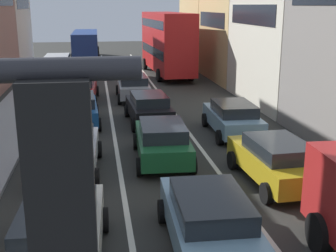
# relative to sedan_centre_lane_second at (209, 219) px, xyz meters

# --- Properties ---
(sidewalk_left) EXTENTS (2.60, 64.00, 0.14)m
(sidewalk_left) POSITION_rel_sedan_centre_lane_second_xyz_m (-6.78, 13.46, -0.73)
(sidewalk_left) COLOR #9A9A9A
(sidewalk_left) RESTS_ON ground
(lane_stripe_left) EXTENTS (0.16, 60.00, 0.01)m
(lane_stripe_left) POSITION_rel_sedan_centre_lane_second_xyz_m (-1.78, 13.46, -0.79)
(lane_stripe_left) COLOR silver
(lane_stripe_left) RESTS_ON ground
(lane_stripe_right) EXTENTS (0.16, 60.00, 0.01)m
(lane_stripe_right) POSITION_rel_sedan_centre_lane_second_xyz_m (1.62, 13.46, -0.79)
(lane_stripe_right) COLOR silver
(lane_stripe_right) RESTS_ON ground
(building_row_right) EXTENTS (7.20, 43.90, 11.55)m
(building_row_right) POSITION_rel_sedan_centre_lane_second_xyz_m (9.82, 14.01, 4.15)
(building_row_right) COLOR tan
(building_row_right) RESTS_ON ground
(sedan_centre_lane_second) EXTENTS (2.18, 4.36, 1.49)m
(sedan_centre_lane_second) POSITION_rel_sedan_centre_lane_second_xyz_m (0.00, 0.00, 0.00)
(sedan_centre_lane_second) COLOR #759EB7
(sedan_centre_lane_second) RESTS_ON ground
(wagon_left_lane_second) EXTENTS (2.22, 4.38, 1.49)m
(wagon_left_lane_second) POSITION_rel_sedan_centre_lane_second_xyz_m (-3.41, -0.16, 0.00)
(wagon_left_lane_second) COLOR beige
(wagon_left_lane_second) RESTS_ON ground
(hatchback_centre_lane_third) EXTENTS (2.24, 4.38, 1.49)m
(hatchback_centre_lane_third) POSITION_rel_sedan_centre_lane_second_xyz_m (-0.14, 6.38, 0.00)
(hatchback_centre_lane_third) COLOR #19592D
(hatchback_centre_lane_third) RESTS_ON ground
(sedan_left_lane_third) EXTENTS (2.21, 4.37, 1.49)m
(sedan_left_lane_third) POSITION_rel_sedan_centre_lane_second_xyz_m (-3.47, 5.71, 0.00)
(sedan_left_lane_third) COLOR silver
(sedan_left_lane_third) RESTS_ON ground
(coupe_centre_lane_fourth) EXTENTS (2.20, 4.37, 1.49)m
(coupe_centre_lane_fourth) POSITION_rel_sedan_centre_lane_second_xyz_m (0.02, 11.93, 0.00)
(coupe_centre_lane_fourth) COLOR black
(coupe_centre_lane_fourth) RESTS_ON ground
(sedan_left_lane_fourth) EXTENTS (2.17, 4.36, 1.49)m
(sedan_left_lane_fourth) POSITION_rel_sedan_centre_lane_second_xyz_m (-3.41, 12.22, 0.00)
(sedan_left_lane_fourth) COLOR #194C8C
(sedan_left_lane_fourth) RESTS_ON ground
(sedan_centre_lane_fifth) EXTENTS (2.11, 4.32, 1.49)m
(sedan_centre_lane_fifth) POSITION_rel_sedan_centre_lane_second_xyz_m (-0.23, 17.84, 0.00)
(sedan_centre_lane_fifth) COLOR gray
(sedan_centre_lane_fifth) RESTS_ON ground
(sedan_left_lane_fifth) EXTENTS (2.24, 4.38, 1.49)m
(sedan_left_lane_fifth) POSITION_rel_sedan_centre_lane_second_xyz_m (-3.45, 17.76, 0.00)
(sedan_left_lane_fifth) COLOR #A51E1E
(sedan_left_lane_fifth) RESTS_ON ground
(sedan_right_lane_behind_truck) EXTENTS (2.22, 4.38, 1.49)m
(sedan_right_lane_behind_truck) POSITION_rel_sedan_centre_lane_second_xyz_m (3.19, 3.68, 0.00)
(sedan_right_lane_behind_truck) COLOR #B29319
(sedan_right_lane_behind_truck) RESTS_ON ground
(wagon_right_lane_far) EXTENTS (2.17, 4.35, 1.49)m
(wagon_right_lane_far) POSITION_rel_sedan_centre_lane_second_xyz_m (3.48, 9.34, 0.00)
(wagon_right_lane_far) COLOR #759EB7
(wagon_right_lane_far) RESTS_ON ground
(bus_mid_queue_primary) EXTENTS (3.14, 10.60, 5.06)m
(bus_mid_queue_primary) POSITION_rel_sedan_centre_lane_second_xyz_m (3.36, 27.15, 2.03)
(bus_mid_queue_primary) COLOR #B21919
(bus_mid_queue_primary) RESTS_ON ground
(bus_far_queue_secondary) EXTENTS (2.84, 10.51, 2.90)m
(bus_far_queue_secondary) POSITION_rel_sedan_centre_lane_second_xyz_m (-3.44, 39.87, 0.96)
(bus_far_queue_secondary) COLOR navy
(bus_far_queue_secondary) RESTS_ON ground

